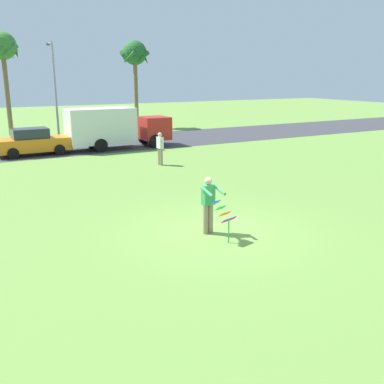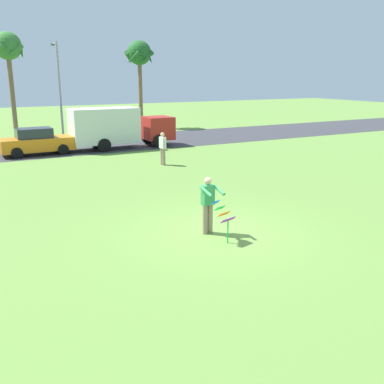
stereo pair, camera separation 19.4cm
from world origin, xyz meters
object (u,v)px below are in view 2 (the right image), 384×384
Objects in this scene: person_walker_near at (163,148)px; kite_held at (224,215)px; palm_tree_centre_far at (139,56)px; person_kite_flyer at (208,203)px; streetlight_pole at (59,84)px; parked_truck_red_cab at (117,127)px; parked_car_orange at (37,142)px; palm_tree_right_near at (8,50)px.

kite_held is at bearing -105.47° from person_walker_near.
palm_tree_centre_far is (8.41, 27.70, 5.44)m from kite_held.
person_kite_flyer is 1.49× the size of kite_held.
streetlight_pole is at bearing 88.26° from person_kite_flyer.
parked_truck_red_cab is 0.96× the size of streetlight_pole.
streetlight_pole is at bearing 88.46° from kite_held.
parked_car_orange is 0.63× the size of parked_truck_red_cab.
streetlight_pole is at bearing 99.99° from person_walker_near.
palm_tree_right_near reaches higher than kite_held.
palm_tree_centre_far reaches higher than kite_held.
palm_tree_centre_far is at bearing 72.53° from person_kite_flyer.
parked_car_orange reaches higher than kite_held.
person_walker_near is at bearing -49.96° from parked_car_orange.
palm_tree_right_near is 10.75m from palm_tree_centre_far.
person_kite_flyer is 1.00× the size of person_walker_near.
kite_held is 0.67× the size of person_walker_near.
kite_held is 0.15× the size of palm_tree_right_near.
palm_tree_centre_far reaches higher than parked_car_orange.
person_kite_flyer reaches higher than parked_car_orange.
parked_car_orange is at bearing 130.04° from person_walker_near.
palm_tree_right_near is at bearing 108.00° from person_walker_near.
kite_held is 0.17× the size of streetlight_pole.
palm_tree_right_near is (-0.00, 10.15, 5.69)m from parked_car_orange.
palm_tree_centre_far is (5.74, 10.36, 4.81)m from parked_truck_red_cab.
parked_car_orange is at bearing 97.68° from kite_held.
parked_truck_red_cab is (5.00, 0.00, 0.64)m from parked_car_orange.
person_kite_flyer is 0.25× the size of streetlight_pole.
person_kite_flyer reaches higher than kite_held.
parked_truck_red_cab reaches higher than person_kite_flyer.
parked_truck_red_cab is 6.42m from person_walker_near.
parked_car_orange is 0.60× the size of streetlight_pole.
palm_tree_right_near is at bearing -178.85° from palm_tree_centre_far.
palm_tree_right_near is at bearing 116.26° from parked_truck_red_cab.
streetlight_pole reaches higher than person_walker_near.
kite_held is at bearing -106.89° from palm_tree_centre_far.
palm_tree_centre_far is at bearing 61.00° from parked_truck_red_cab.
kite_held is 28.16m from palm_tree_right_near.
streetlight_pole is at bearing 105.81° from parked_truck_red_cab.
person_kite_flyer is at bearing -99.35° from parked_truck_red_cab.
person_walker_near is (2.37, -13.48, -3.06)m from streetlight_pole.
person_walker_near is (5.37, -16.53, -5.53)m from palm_tree_right_near.
streetlight_pole is (0.72, 23.63, 3.05)m from person_kite_flyer.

